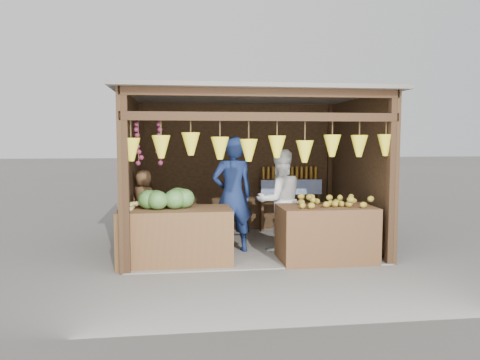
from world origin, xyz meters
name	(u,v)px	position (x,y,z in m)	size (l,w,h in m)	color
ground	(248,246)	(0.00, 0.00, 0.00)	(80.00, 80.00, 0.00)	#514F49
stall_structure	(247,152)	(-0.03, -0.04, 1.67)	(4.30, 3.30, 2.66)	slate
back_shelf	(290,189)	(1.05, 1.28, 0.87)	(1.25, 0.32, 1.32)	#382314
counter_left	(175,236)	(-1.26, -0.97, 0.42)	(1.69, 0.85, 0.84)	#51301B
counter_right	(326,233)	(1.05, -1.10, 0.43)	(1.45, 0.85, 0.85)	#462C17
stool	(144,241)	(-1.80, -0.03, 0.15)	(0.33, 0.33, 0.31)	black
man_standing	(233,195)	(-0.33, -0.42, 0.96)	(0.70, 0.46, 1.93)	#152350
woman_standing	(280,201)	(0.47, -0.39, 0.85)	(0.83, 0.65, 1.71)	silver
vendor_seated	(143,201)	(-1.80, -0.03, 0.84)	(0.52, 0.34, 1.07)	brown
melon_pile	(171,198)	(-1.32, -0.91, 1.00)	(1.00, 0.50, 0.32)	#134915
tanfruit_pile	(128,206)	(-1.94, -1.06, 0.91)	(0.34, 0.40, 0.13)	#A0864A
mango_pile	(332,199)	(1.14, -1.10, 0.96)	(1.40, 0.64, 0.22)	#B76E18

